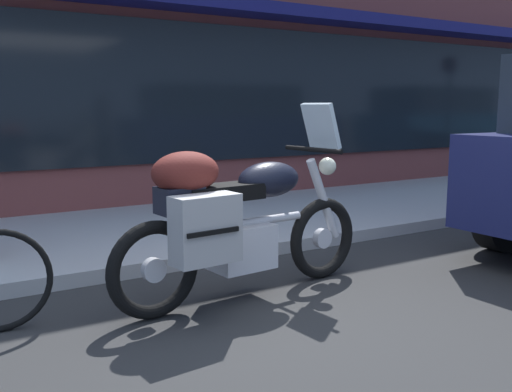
# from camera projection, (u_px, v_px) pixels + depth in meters

# --- Properties ---
(ground_plane) EXTENTS (80.00, 80.00, 0.00)m
(ground_plane) POSITION_uv_depth(u_px,v_px,m) (294.00, 318.00, 3.76)
(ground_plane) COLOR #2A2A2A
(storefront_building) EXTENTS (18.14, 0.90, 5.69)m
(storefront_building) POSITION_uv_depth(u_px,v_px,m) (397.00, 20.00, 9.49)
(storefront_building) COLOR brown
(storefront_building) RESTS_ON ground_plane
(touring_motorcycle) EXTENTS (2.16, 0.79, 1.41)m
(touring_motorcycle) POSITION_uv_depth(u_px,v_px,m) (235.00, 217.00, 4.01)
(touring_motorcycle) COLOR black
(touring_motorcycle) RESTS_ON ground_plane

